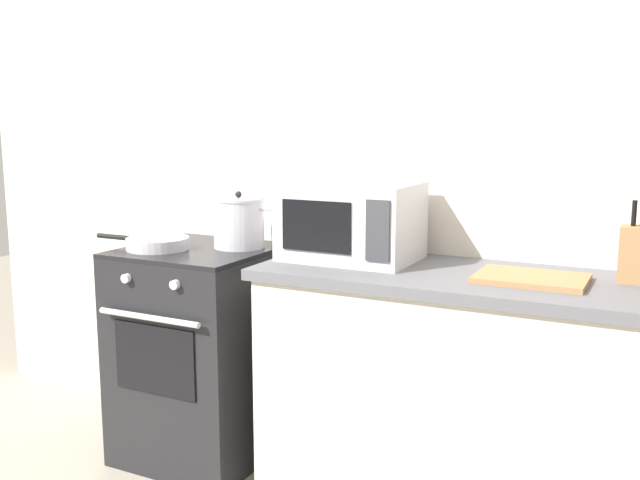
{
  "coord_description": "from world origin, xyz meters",
  "views": [
    {
      "loc": [
        1.45,
        -1.81,
        1.46
      ],
      "look_at": [
        0.23,
        0.6,
        1.0
      ],
      "focal_mm": 39.91,
      "sensor_mm": 36.0,
      "label": 1
    }
  ],
  "objects": [
    {
      "name": "back_wall",
      "position": [
        0.3,
        0.97,
        1.25
      ],
      "size": [
        4.4,
        0.1,
        2.5
      ],
      "primitive_type": "cube",
      "color": "silver",
      "rests_on": "ground_plane"
    },
    {
      "name": "stove",
      "position": [
        -0.35,
        0.6,
        0.46
      ],
      "size": [
        0.6,
        0.64,
        0.92
      ],
      "color": "black",
      "rests_on": "ground_plane"
    },
    {
      "name": "lower_cabinet_right",
      "position": [
        0.9,
        0.62,
        0.44
      ],
      "size": [
        1.64,
        0.56,
        0.88
      ],
      "primitive_type": "cube",
      "color": "beige",
      "rests_on": "ground_plane"
    },
    {
      "name": "knife_block",
      "position": [
        1.35,
        0.74,
        1.02
      ],
      "size": [
        0.13,
        0.1,
        0.28
      ],
      "color": "#997047",
      "rests_on": "countertop_right"
    },
    {
      "name": "stock_pot",
      "position": [
        -0.2,
        0.69,
        1.03
      ],
      "size": [
        0.3,
        0.22,
        0.24
      ],
      "color": "silver",
      "rests_on": "stove"
    },
    {
      "name": "microwave",
      "position": [
        0.33,
        0.68,
        1.07
      ],
      "size": [
        0.5,
        0.37,
        0.3
      ],
      "color": "silver",
      "rests_on": "countertop_right"
    },
    {
      "name": "countertop_right",
      "position": [
        0.9,
        0.62,
        0.9
      ],
      "size": [
        1.7,
        0.6,
        0.04
      ],
      "primitive_type": "cube",
      "color": "#59595E",
      "rests_on": "lower_cabinet_right"
    },
    {
      "name": "frying_pan",
      "position": [
        -0.49,
        0.5,
        0.95
      ],
      "size": [
        0.46,
        0.26,
        0.05
      ],
      "color": "silver",
      "rests_on": "stove"
    },
    {
      "name": "cutting_board",
      "position": [
        1.03,
        0.6,
        0.93
      ],
      "size": [
        0.36,
        0.26,
        0.02
      ],
      "primitive_type": "cube",
      "color": "#997047",
      "rests_on": "countertop_right"
    }
  ]
}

